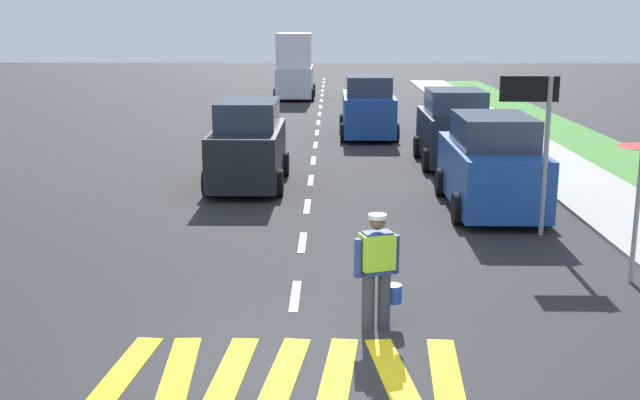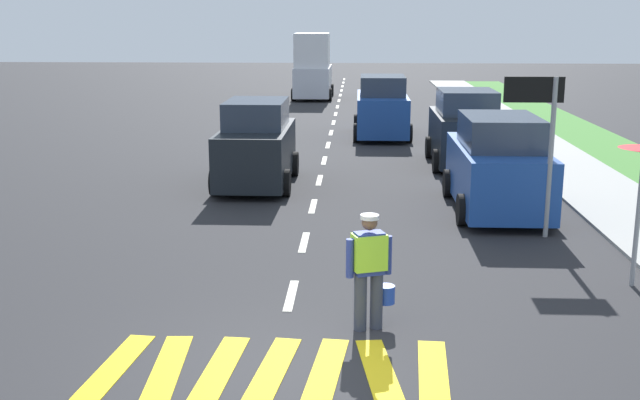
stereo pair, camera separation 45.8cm
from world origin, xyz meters
name	(u,v)px [view 2 (the right image)]	position (x,y,z in m)	size (l,w,h in m)	color
ground_plane	(331,132)	(0.00, 21.00, 0.00)	(96.00, 96.00, 0.00)	#28282B
sidewalk_right	(608,197)	(7.20, 10.00, 0.00)	(2.40, 72.00, 0.14)	#9E9E99
crosswalk_stripes	(273,369)	(0.00, 0.05, 0.01)	(4.51, 1.93, 0.01)	yellow
lane_center_line	(335,118)	(0.00, 25.20, 0.00)	(0.14, 46.40, 0.01)	silver
road_worker	(370,266)	(1.23, 1.44, 0.93)	(0.70, 0.53, 1.67)	#383D4C
lane_direction_sign	(541,118)	(4.59, 6.37, 2.41)	(1.16, 0.11, 3.20)	gray
delivery_truck	(313,69)	(-1.46, 33.67, 1.61)	(2.16, 4.60, 3.54)	silver
car_parked_curbside	(498,167)	(4.20, 8.51, 1.02)	(2.08, 4.39, 2.19)	#1E4799
car_outgoing_far	(382,109)	(1.91, 19.74, 1.05)	(2.08, 4.23, 2.26)	#1E4799
car_oncoming_lead	(257,146)	(-1.62, 11.04, 1.04)	(1.98, 4.12, 2.23)	black
car_parked_far	(465,131)	(4.21, 14.12, 1.05)	(2.08, 3.87, 2.26)	black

